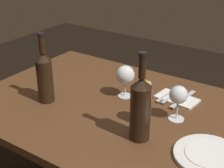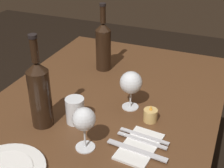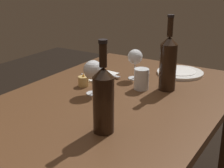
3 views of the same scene
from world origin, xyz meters
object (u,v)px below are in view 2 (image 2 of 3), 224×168
object	(u,v)px
wine_bottle	(103,45)
water_tumbler	(75,111)
wine_glass_left	(131,83)
votive_candle	(150,116)
fork_outer	(144,136)
folded_napkin	(140,146)
wine_bottle_second	(40,93)
wine_glass_right	(84,120)
fork_inner	(142,140)
table_knife	(137,150)

from	to	relation	value
wine_bottle	water_tumbler	xyz separation A→B (m)	(0.45, 0.08, -0.08)
wine_glass_left	water_tumbler	world-z (taller)	wine_glass_left
votive_candle	fork_outer	bearing A→B (deg)	5.82
folded_napkin	wine_bottle_second	bearing A→B (deg)	-88.69
wine_glass_left	folded_napkin	distance (m)	0.27
wine_glass_left	fork_outer	xyz separation A→B (m)	(0.17, 0.11, -0.10)
wine_glass_right	votive_candle	xyz separation A→B (m)	(-0.23, 0.15, -0.09)
wine_bottle_second	fork_inner	size ratio (longest dim) A/B	1.92
wine_glass_right	wine_bottle	size ratio (longest dim) A/B	0.47
water_tumbler	fork_outer	bearing A→B (deg)	90.28
wine_glass_right	wine_bottle	xyz separation A→B (m)	(-0.56, -0.18, 0.01)
wine_bottle	folded_napkin	xyz separation A→B (m)	(0.49, 0.35, -0.12)
votive_candle	folded_napkin	distance (m)	0.16
fork_inner	table_knife	size ratio (longest dim) A/B	0.86
folded_napkin	wine_glass_left	bearing A→B (deg)	-153.10
folded_napkin	fork_inner	world-z (taller)	fork_inner
wine_glass_left	fork_outer	size ratio (longest dim) A/B	0.86
votive_candle	wine_glass_right	bearing A→B (deg)	-33.99
fork_inner	wine_bottle_second	bearing A→B (deg)	-84.83
table_knife	fork_outer	bearing A→B (deg)	180.00
wine_glass_left	fork_outer	world-z (taller)	wine_glass_left
wine_bottle	water_tumbler	bearing A→B (deg)	10.58
folded_napkin	fork_inner	distance (m)	0.03
wine_bottle_second	fork_outer	bearing A→B (deg)	98.99
fork_outer	table_knife	world-z (taller)	same
fork_outer	water_tumbler	bearing A→B (deg)	-89.72
wine_bottle	votive_candle	xyz separation A→B (m)	(0.34, 0.34, -0.10)
wine_glass_right	wine_bottle_second	world-z (taller)	wine_bottle_second
wine_bottle_second	votive_candle	xyz separation A→B (m)	(-0.17, 0.36, -0.11)
wine_glass_right	table_knife	xyz separation A→B (m)	(-0.04, 0.17, -0.10)
fork_outer	table_knife	bearing A→B (deg)	0.00
wine_bottle	fork_inner	xyz separation A→B (m)	(0.47, 0.35, -0.11)
wine_bottle	fork_inner	world-z (taller)	wine_bottle
wine_glass_right	folded_napkin	distance (m)	0.21
wine_glass_right	table_knife	distance (m)	0.20
water_tumbler	fork_inner	size ratio (longest dim) A/B	0.55
water_tumbler	fork_outer	world-z (taller)	water_tumbler
fork_inner	water_tumbler	bearing A→B (deg)	-95.12
wine_glass_left	folded_napkin	xyz separation A→B (m)	(0.22, 0.11, -0.11)
wine_glass_right	wine_bottle	bearing A→B (deg)	-162.14
wine_glass_left	wine_bottle_second	world-z (taller)	wine_bottle_second
fork_inner	table_knife	xyz separation A→B (m)	(0.05, 0.00, 0.00)
wine_bottle	votive_candle	size ratio (longest dim) A/B	4.84
votive_candle	folded_napkin	bearing A→B (deg)	4.01
wine_glass_right	folded_napkin	xyz separation A→B (m)	(-0.07, 0.17, -0.11)
water_tumbler	fork_outer	xyz separation A→B (m)	(-0.00, 0.26, -0.04)
water_tumbler	wine_bottle	bearing A→B (deg)	-169.42
water_tumbler	table_knife	xyz separation A→B (m)	(0.08, 0.26, -0.04)
wine_bottle	water_tumbler	distance (m)	0.46
wine_bottle	water_tumbler	size ratio (longest dim) A/B	3.28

